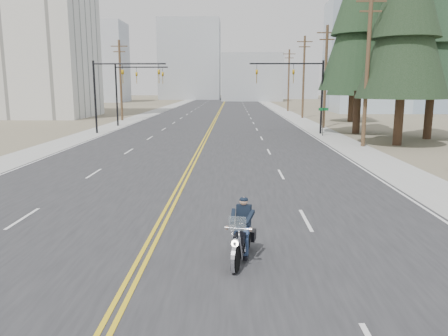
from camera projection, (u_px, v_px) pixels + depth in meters
name	position (u px, v px, depth m)	size (l,w,h in m)	color
ground_plane	(140.00, 266.00, 11.44)	(400.00, 400.00, 0.00)	#776D56
road	(220.00, 111.00, 80.20)	(20.00, 200.00, 0.01)	#303033
sidewalk_left	(157.00, 111.00, 80.43)	(3.00, 200.00, 0.01)	#A5A5A0
sidewalk_right	(282.00, 111.00, 79.97)	(3.00, 200.00, 0.01)	#A5A5A0
traffic_mast_left	(115.00, 82.00, 42.13)	(7.10, 0.26, 7.00)	black
traffic_mast_right	(301.00, 82.00, 41.77)	(7.10, 0.26, 7.00)	black
traffic_mast_far	(131.00, 83.00, 50.01)	(6.10, 0.26, 7.00)	black
street_sign	(323.00, 117.00, 40.36)	(0.90, 0.06, 2.62)	black
utility_pole_b	(367.00, 67.00, 32.67)	(2.20, 0.30, 11.50)	brown
utility_pole_c	(325.00, 75.00, 47.45)	(2.20, 0.30, 11.00)	brown
utility_pole_d	(304.00, 76.00, 62.13)	(2.20, 0.30, 11.50)	brown
utility_pole_e	(289.00, 79.00, 78.88)	(2.20, 0.30, 11.00)	brown
utility_pole_left	(121.00, 79.00, 57.82)	(2.20, 0.30, 10.50)	brown
apartment_block	(24.00, 13.00, 63.23)	(18.00, 14.00, 30.00)	silver
glass_building	(399.00, 55.00, 77.69)	(24.00, 16.00, 20.00)	#9EB5CC
haze_bldg_a	(101.00, 62.00, 123.05)	(14.00, 12.00, 22.00)	#B7BCC6
haze_bldg_b	(251.00, 78.00, 132.76)	(18.00, 14.00, 14.00)	#ADB2B7
haze_bldg_c	(373.00, 69.00, 117.01)	(16.00, 12.00, 18.00)	#B7BCC6
haze_bldg_d	(190.00, 60.00, 146.77)	(20.00, 15.00, 26.00)	#ADB2B7
haze_bldg_e	(296.00, 82.00, 157.16)	(14.00, 14.00, 12.00)	#B7BCC6
haze_bldg_f	(68.00, 75.00, 138.64)	(12.00, 12.00, 16.00)	#ADB2B7
motorcyclist	(242.00, 230.00, 11.66)	(0.93, 2.17, 1.70)	black
conifer_near	(407.00, 6.00, 32.61)	(6.93, 6.93, 18.35)	#382619
conifer_mid	(437.00, 15.00, 36.69)	(6.83, 6.83, 18.21)	#382619
conifer_tall	(363.00, 5.00, 40.72)	(7.56, 7.56, 21.01)	#382619
conifer_far	(354.00, 44.00, 55.14)	(6.41, 6.41, 17.16)	#382619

